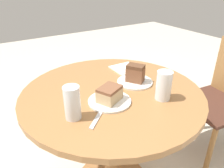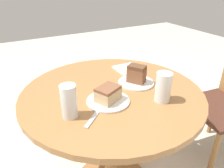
{
  "view_description": "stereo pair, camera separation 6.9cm",
  "coord_description": "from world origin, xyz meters",
  "px_view_note": "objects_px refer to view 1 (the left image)",
  "views": [
    {
      "loc": [
        0.86,
        -0.55,
        1.28
      ],
      "look_at": [
        0.0,
        0.0,
        0.76
      ],
      "focal_mm": 35.0,
      "sensor_mm": 36.0,
      "label": 1
    },
    {
      "loc": [
        0.89,
        -0.49,
        1.28
      ],
      "look_at": [
        0.0,
        0.0,
        0.76
      ],
      "focal_mm": 35.0,
      "sensor_mm": 36.0,
      "label": 2
    }
  ],
  "objects_px": {
    "chair": "(221,98)",
    "cake_slice_near": "(110,94)",
    "plate_far": "(135,82)",
    "glass_lemonade": "(72,105)",
    "plate_near": "(110,101)",
    "cake_slice_far": "(135,73)",
    "glass_water": "(164,87)"
  },
  "relations": [
    {
      "from": "plate_far",
      "to": "cake_slice_far",
      "type": "bearing_deg",
      "value": 0.0
    },
    {
      "from": "cake_slice_near",
      "to": "cake_slice_far",
      "type": "distance_m",
      "value": 0.25
    },
    {
      "from": "plate_near",
      "to": "glass_lemonade",
      "type": "height_order",
      "value": "glass_lemonade"
    },
    {
      "from": "cake_slice_near",
      "to": "glass_water",
      "type": "distance_m",
      "value": 0.27
    },
    {
      "from": "plate_far",
      "to": "glass_water",
      "type": "height_order",
      "value": "glass_water"
    },
    {
      "from": "cake_slice_far",
      "to": "glass_lemonade",
      "type": "bearing_deg",
      "value": -73.98
    },
    {
      "from": "cake_slice_near",
      "to": "cake_slice_far",
      "type": "height_order",
      "value": "cake_slice_far"
    },
    {
      "from": "plate_near",
      "to": "glass_lemonade",
      "type": "xyz_separation_m",
      "value": [
        0.02,
        -0.2,
        0.06
      ]
    },
    {
      "from": "plate_near",
      "to": "cake_slice_far",
      "type": "distance_m",
      "value": 0.26
    },
    {
      "from": "glass_water",
      "to": "chair",
      "type": "bearing_deg",
      "value": 96.25
    },
    {
      "from": "plate_near",
      "to": "plate_far",
      "type": "bearing_deg",
      "value": 113.21
    },
    {
      "from": "glass_lemonade",
      "to": "plate_near",
      "type": "bearing_deg",
      "value": 96.97
    },
    {
      "from": "plate_near",
      "to": "plate_far",
      "type": "height_order",
      "value": "same"
    },
    {
      "from": "cake_slice_far",
      "to": "cake_slice_near",
      "type": "bearing_deg",
      "value": -66.79
    },
    {
      "from": "chair",
      "to": "cake_slice_near",
      "type": "height_order",
      "value": "chair"
    },
    {
      "from": "chair",
      "to": "cake_slice_far",
      "type": "height_order",
      "value": "chair"
    },
    {
      "from": "chair",
      "to": "cake_slice_near",
      "type": "relative_size",
      "value": 6.18
    },
    {
      "from": "plate_far",
      "to": "cake_slice_near",
      "type": "bearing_deg",
      "value": -66.79
    },
    {
      "from": "cake_slice_near",
      "to": "glass_water",
      "type": "height_order",
      "value": "glass_water"
    },
    {
      "from": "plate_far",
      "to": "cake_slice_far",
      "type": "distance_m",
      "value": 0.05
    },
    {
      "from": "cake_slice_near",
      "to": "cake_slice_far",
      "type": "bearing_deg",
      "value": 113.21
    },
    {
      "from": "plate_far",
      "to": "glass_water",
      "type": "relative_size",
      "value": 1.38
    },
    {
      "from": "plate_far",
      "to": "chair",
      "type": "bearing_deg",
      "value": 79.24
    },
    {
      "from": "plate_near",
      "to": "cake_slice_near",
      "type": "xyz_separation_m",
      "value": [
        0.0,
        0.0,
        0.04
      ]
    },
    {
      "from": "plate_near",
      "to": "glass_lemonade",
      "type": "relative_size",
      "value": 1.4
    },
    {
      "from": "chair",
      "to": "glass_lemonade",
      "type": "relative_size",
      "value": 5.71
    },
    {
      "from": "chair",
      "to": "cake_slice_near",
      "type": "xyz_separation_m",
      "value": [
        -0.04,
        -0.95,
        0.31
      ]
    },
    {
      "from": "plate_near",
      "to": "glass_water",
      "type": "distance_m",
      "value": 0.27
    },
    {
      "from": "chair",
      "to": "cake_slice_near",
      "type": "distance_m",
      "value": 1.0
    },
    {
      "from": "chair",
      "to": "cake_slice_far",
      "type": "xyz_separation_m",
      "value": [
        -0.14,
        -0.72,
        0.33
      ]
    },
    {
      "from": "chair",
      "to": "plate_near",
      "type": "xyz_separation_m",
      "value": [
        -0.04,
        -0.95,
        0.27
      ]
    },
    {
      "from": "plate_far",
      "to": "glass_lemonade",
      "type": "relative_size",
      "value": 1.34
    }
  ]
}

